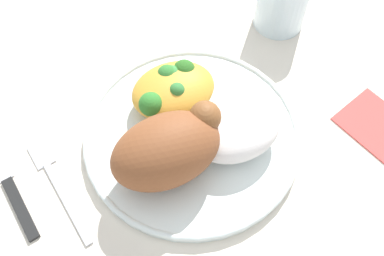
{
  "coord_description": "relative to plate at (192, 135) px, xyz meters",
  "views": [
    {
      "loc": [
        -0.11,
        -0.23,
        0.45
      ],
      "look_at": [
        0.0,
        0.0,
        0.02
      ],
      "focal_mm": 41.19,
      "sensor_mm": 36.0,
      "label": 1
    }
  ],
  "objects": [
    {
      "name": "roasted_chicken",
      "position": [
        -0.04,
        -0.03,
        0.04
      ],
      "size": [
        0.13,
        0.08,
        0.07
      ],
      "color": "brown",
      "rests_on": "plate"
    },
    {
      "name": "water_glass",
      "position": [
        0.19,
        0.12,
        0.03
      ],
      "size": [
        0.07,
        0.07,
        0.08
      ],
      "primitive_type": "cylinder",
      "color": "silver",
      "rests_on": "ground_plane"
    },
    {
      "name": "fork",
      "position": [
        -0.16,
        0.01,
        -0.0
      ],
      "size": [
        0.03,
        0.14,
        0.01
      ],
      "color": "#B2B2B7",
      "rests_on": "ground_plane"
    },
    {
      "name": "ground_plane",
      "position": [
        0.0,
        0.0,
        -0.01
      ],
      "size": [
        2.0,
        2.0,
        0.0
      ],
      "primitive_type": "plane",
      "color": "silver"
    },
    {
      "name": "plate",
      "position": [
        0.0,
        0.0,
        0.0
      ],
      "size": [
        0.25,
        0.25,
        0.01
      ],
      "color": "white",
      "rests_on": "ground_plane"
    },
    {
      "name": "rice_pile",
      "position": [
        0.04,
        -0.03,
        0.03
      ],
      "size": [
        0.1,
        0.07,
        0.04
      ],
      "primitive_type": "ellipsoid",
      "color": "white",
      "rests_on": "plate"
    },
    {
      "name": "mac_cheese_with_broccoli",
      "position": [
        0.0,
        0.05,
        0.03
      ],
      "size": [
        0.1,
        0.08,
        0.04
      ],
      "color": "gold",
      "rests_on": "plate"
    },
    {
      "name": "knife",
      "position": [
        -0.21,
        0.04,
        -0.0
      ],
      "size": [
        0.04,
        0.19,
        0.01
      ],
      "color": "black",
      "rests_on": "ground_plane"
    }
  ]
}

